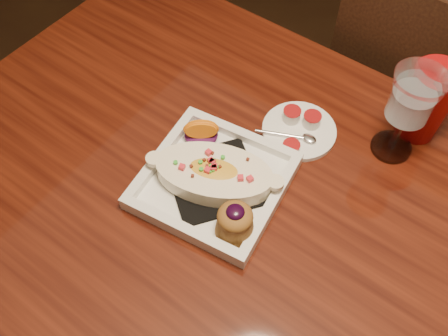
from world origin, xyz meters
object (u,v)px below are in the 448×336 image
Objects in this scene: red_tumbler at (427,103)px; saucer at (298,128)px; table at (287,261)px; plate at (216,181)px; chair_far at (407,109)px; goblet at (412,101)px.

saucer is at bearing -142.27° from red_tumbler.
red_tumbler is at bearing 78.96° from table.
plate is 0.42m from red_tumbler.
goblet reaches higher than chair_far.
chair_far is at bearing 90.00° from table.
saucer is (-0.17, -0.07, -0.12)m from goblet.
saucer reaches higher than table.
red_tumbler is (0.23, 0.35, 0.05)m from plate.
plate is (-0.16, -0.63, 0.27)m from chair_far.
chair_far reaches higher than plate.
goblet reaches higher than red_tumbler.
table is 10.27× the size of saucer.
goblet reaches higher than table.
goblet is (0.05, 0.27, 0.23)m from table.
table is at bearing 90.00° from chair_far.
table is 5.40× the size of plate.
plate is 1.90× the size of saucer.
goblet is 0.22m from saucer.
table is 0.39m from red_tumbler.
table is at bearing -60.49° from saucer.
red_tumbler is (0.07, -0.28, 0.32)m from chair_far.
table is 7.75× the size of goblet.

